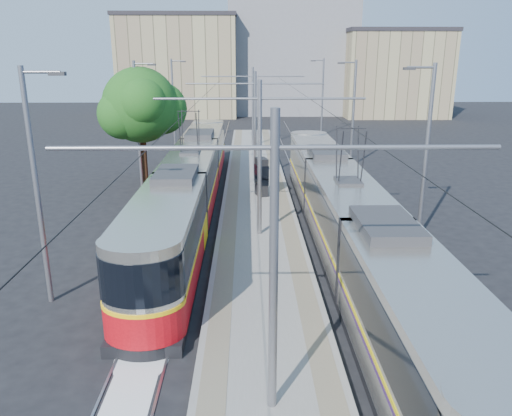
{
  "coord_description": "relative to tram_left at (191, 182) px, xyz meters",
  "views": [
    {
      "loc": [
        -0.57,
        -13.99,
        8.29
      ],
      "look_at": [
        -0.17,
        7.83,
        1.6
      ],
      "focal_mm": 35.0,
      "sensor_mm": 36.0,
      "label": 1
    }
  ],
  "objects": [
    {
      "name": "catenary",
      "position": [
        3.6,
        1.74,
        2.81
      ],
      "size": [
        9.2,
        70.0,
        7.0
      ],
      "color": "gray",
      "rests_on": "platform"
    },
    {
      "name": "tactile_strip_right",
      "position": [
        5.05,
        4.59,
        -1.4
      ],
      "size": [
        0.7,
        50.0,
        0.01
      ],
      "primitive_type": "cube",
      "color": "gray",
      "rests_on": "platform"
    },
    {
      "name": "platform",
      "position": [
        3.6,
        4.59,
        -1.56
      ],
      "size": [
        4.0,
        50.0,
        0.3
      ],
      "primitive_type": "cube",
      "color": "gray",
      "rests_on": "ground"
    },
    {
      "name": "building_left",
      "position": [
        -6.4,
        47.59,
        5.17
      ],
      "size": [
        16.32,
        12.24,
        13.73
      ],
      "color": "tan",
      "rests_on": "ground"
    },
    {
      "name": "tram_right",
      "position": [
        7.2,
        -6.55,
        0.15
      ],
      "size": [
        2.43,
        29.11,
        5.5
      ],
      "color": "black",
      "rests_on": "ground"
    },
    {
      "name": "rails",
      "position": [
        3.6,
        4.59,
        -1.69
      ],
      "size": [
        8.71,
        70.0,
        0.03
      ],
      "color": "gray",
      "rests_on": "ground"
    },
    {
      "name": "tactile_strip_left",
      "position": [
        2.15,
        4.59,
        -1.4
      ],
      "size": [
        0.7,
        50.0,
        0.01
      ],
      "primitive_type": "cube",
      "color": "gray",
      "rests_on": "platform"
    },
    {
      "name": "street_lamps",
      "position": [
        3.6,
        8.59,
        2.47
      ],
      "size": [
        15.18,
        38.22,
        8.0
      ],
      "color": "gray",
      "rests_on": "ground"
    },
    {
      "name": "shelter",
      "position": [
        3.88,
        2.27,
        -0.23
      ],
      "size": [
        0.85,
        1.13,
        2.24
      ],
      "rotation": [
        0.0,
        0.0,
        0.24
      ],
      "color": "black",
      "rests_on": "platform"
    },
    {
      "name": "ground",
      "position": [
        3.6,
        -12.41,
        -1.71
      ],
      "size": [
        160.0,
        160.0,
        0.0
      ],
      "primitive_type": "plane",
      "color": "black",
      "rests_on": "ground"
    },
    {
      "name": "tree",
      "position": [
        -3.45,
        6.21,
        3.46
      ],
      "size": [
        5.26,
        4.86,
        7.64
      ],
      "color": "#382314",
      "rests_on": "ground"
    },
    {
      "name": "building_centre",
      "position": [
        9.6,
        51.59,
        6.44
      ],
      "size": [
        18.36,
        14.28,
        16.28
      ],
      "color": "gray",
      "rests_on": "ground"
    },
    {
      "name": "tram_left",
      "position": [
        0.0,
        0.0,
        0.0
      ],
      "size": [
        2.43,
        28.46,
        5.5
      ],
      "color": "black",
      "rests_on": "ground"
    },
    {
      "name": "building_right",
      "position": [
        23.6,
        45.59,
        4.2
      ],
      "size": [
        14.28,
        10.2,
        11.79
      ],
      "color": "tan",
      "rests_on": "ground"
    },
    {
      "name": "track_arrow",
      "position": [
        0.0,
        -15.41,
        -1.7
      ],
      "size": [
        1.2,
        5.0,
        0.01
      ],
      "primitive_type": "cube",
      "color": "silver",
      "rests_on": "ground"
    }
  ]
}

